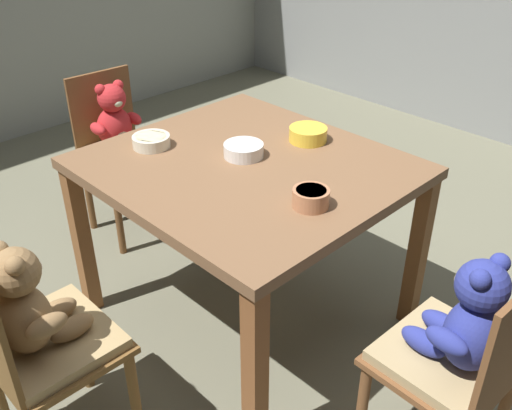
{
  "coord_description": "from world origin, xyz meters",
  "views": [
    {
      "loc": [
        1.41,
        -1.34,
        1.72
      ],
      "look_at": [
        0.0,
        0.05,
        0.53
      ],
      "focal_mm": 40.42,
      "sensor_mm": 36.0,
      "label": 1
    }
  ],
  "objects_px": {
    "teddy_chair_near_front": "(34,327)",
    "porridge_bowl_yellow_far_center": "(308,134)",
    "porridge_bowl_cream_near_left": "(151,141)",
    "porridge_bowl_terracotta_near_right": "(311,198)",
    "teddy_chair_near_left": "(118,138)",
    "porridge_bowl_white_center": "(244,150)",
    "teddy_chair_near_right": "(463,342)",
    "dining_table": "(247,183)"
  },
  "relations": [
    {
      "from": "teddy_chair_near_front",
      "to": "porridge_bowl_yellow_far_center",
      "type": "distance_m",
      "value": 1.25
    },
    {
      "from": "teddy_chair_near_left",
      "to": "porridge_bowl_white_center",
      "type": "relative_size",
      "value": 5.4
    },
    {
      "from": "porridge_bowl_cream_near_left",
      "to": "teddy_chair_near_right",
      "type": "bearing_deg",
      "value": 4.34
    },
    {
      "from": "teddy_chair_near_right",
      "to": "porridge_bowl_cream_near_left",
      "type": "xyz_separation_m",
      "value": [
        -1.33,
        -0.1,
        0.23
      ]
    },
    {
      "from": "dining_table",
      "to": "teddy_chair_near_front",
      "type": "bearing_deg",
      "value": -87.52
    },
    {
      "from": "porridge_bowl_white_center",
      "to": "porridge_bowl_yellow_far_center",
      "type": "height_order",
      "value": "porridge_bowl_yellow_far_center"
    },
    {
      "from": "porridge_bowl_cream_near_left",
      "to": "teddy_chair_near_left",
      "type": "bearing_deg",
      "value": 161.53
    },
    {
      "from": "teddy_chair_near_right",
      "to": "porridge_bowl_yellow_far_center",
      "type": "height_order",
      "value": "teddy_chair_near_right"
    },
    {
      "from": "teddy_chair_near_right",
      "to": "porridge_bowl_cream_near_left",
      "type": "distance_m",
      "value": 1.36
    },
    {
      "from": "porridge_bowl_cream_near_left",
      "to": "porridge_bowl_yellow_far_center",
      "type": "relative_size",
      "value": 0.97
    },
    {
      "from": "teddy_chair_near_right",
      "to": "porridge_bowl_white_center",
      "type": "relative_size",
      "value": 5.4
    },
    {
      "from": "porridge_bowl_white_center",
      "to": "teddy_chair_near_front",
      "type": "bearing_deg",
      "value": -84.68
    },
    {
      "from": "teddy_chair_near_front",
      "to": "porridge_bowl_cream_near_left",
      "type": "bearing_deg",
      "value": 29.17
    },
    {
      "from": "porridge_bowl_terracotta_near_right",
      "to": "dining_table",
      "type": "bearing_deg",
      "value": 169.58
    },
    {
      "from": "dining_table",
      "to": "teddy_chair_near_front",
      "type": "xyz_separation_m",
      "value": [
        0.04,
        -0.91,
        -0.12
      ]
    },
    {
      "from": "dining_table",
      "to": "porridge_bowl_yellow_far_center",
      "type": "xyz_separation_m",
      "value": [
        0.03,
        0.32,
        0.12
      ]
    },
    {
      "from": "teddy_chair_near_left",
      "to": "porridge_bowl_white_center",
      "type": "distance_m",
      "value": 0.95
    },
    {
      "from": "dining_table",
      "to": "porridge_bowl_white_center",
      "type": "xyz_separation_m",
      "value": [
        -0.05,
        0.03,
        0.12
      ]
    },
    {
      "from": "teddy_chair_near_right",
      "to": "teddy_chair_near_front",
      "type": "relative_size",
      "value": 0.97
    },
    {
      "from": "dining_table",
      "to": "porridge_bowl_terracotta_near_right",
      "type": "distance_m",
      "value": 0.4
    },
    {
      "from": "teddy_chair_near_left",
      "to": "porridge_bowl_terracotta_near_right",
      "type": "bearing_deg",
      "value": -1.13
    },
    {
      "from": "teddy_chair_near_left",
      "to": "porridge_bowl_yellow_far_center",
      "type": "height_order",
      "value": "teddy_chair_near_left"
    },
    {
      "from": "porridge_bowl_cream_near_left",
      "to": "porridge_bowl_yellow_far_center",
      "type": "bearing_deg",
      "value": 50.44
    },
    {
      "from": "teddy_chair_near_right",
      "to": "porridge_bowl_yellow_far_center",
      "type": "xyz_separation_m",
      "value": [
        -0.93,
        0.38,
        0.23
      ]
    },
    {
      "from": "teddy_chair_near_right",
      "to": "porridge_bowl_terracotta_near_right",
      "type": "bearing_deg",
      "value": 2.12
    },
    {
      "from": "teddy_chair_near_right",
      "to": "porridge_bowl_yellow_far_center",
      "type": "distance_m",
      "value": 1.03
    },
    {
      "from": "dining_table",
      "to": "teddy_chair_near_right",
      "type": "xyz_separation_m",
      "value": [
        0.96,
        -0.07,
        -0.11
      ]
    },
    {
      "from": "porridge_bowl_cream_near_left",
      "to": "porridge_bowl_terracotta_near_right",
      "type": "bearing_deg",
      "value": 7.64
    },
    {
      "from": "dining_table",
      "to": "teddy_chair_near_front",
      "type": "relative_size",
      "value": 1.3
    },
    {
      "from": "porridge_bowl_cream_near_left",
      "to": "porridge_bowl_white_center",
      "type": "xyz_separation_m",
      "value": [
        0.32,
        0.2,
        0.0
      ]
    },
    {
      "from": "teddy_chair_near_left",
      "to": "porridge_bowl_cream_near_left",
      "type": "xyz_separation_m",
      "value": [
        0.59,
        -0.2,
        0.24
      ]
    },
    {
      "from": "teddy_chair_near_front",
      "to": "porridge_bowl_yellow_far_center",
      "type": "relative_size",
      "value": 5.57
    },
    {
      "from": "teddy_chair_near_front",
      "to": "porridge_bowl_yellow_far_center",
      "type": "height_order",
      "value": "teddy_chair_near_front"
    },
    {
      "from": "teddy_chair_near_left",
      "to": "teddy_chair_near_front",
      "type": "xyz_separation_m",
      "value": [
        1.0,
        -0.94,
        0.01
      ]
    },
    {
      "from": "teddy_chair_near_left",
      "to": "teddy_chair_near_front",
      "type": "relative_size",
      "value": 0.97
    },
    {
      "from": "teddy_chair_near_right",
      "to": "teddy_chair_near_front",
      "type": "distance_m",
      "value": 1.25
    },
    {
      "from": "dining_table",
      "to": "teddy_chair_near_right",
      "type": "relative_size",
      "value": 1.34
    },
    {
      "from": "teddy_chair_near_left",
      "to": "porridge_bowl_yellow_far_center",
      "type": "distance_m",
      "value": 1.06
    },
    {
      "from": "teddy_chair_near_front",
      "to": "porridge_bowl_white_center",
      "type": "relative_size",
      "value": 5.58
    },
    {
      "from": "teddy_chair_near_front",
      "to": "porridge_bowl_white_center",
      "type": "height_order",
      "value": "teddy_chair_near_front"
    },
    {
      "from": "teddy_chair_near_front",
      "to": "porridge_bowl_terracotta_near_right",
      "type": "relative_size",
      "value": 6.97
    },
    {
      "from": "dining_table",
      "to": "porridge_bowl_yellow_far_center",
      "type": "relative_size",
      "value": 7.25
    }
  ]
}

